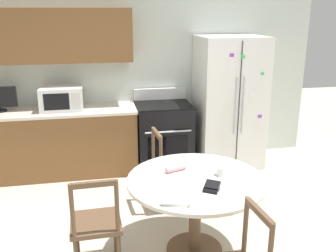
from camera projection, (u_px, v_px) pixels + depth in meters
back_wall at (114, 64)px, 5.17m from camera, size 5.20×0.44×2.60m
kitchen_counter at (56, 142)px, 5.03m from camera, size 2.16×0.64×0.90m
refrigerator at (229, 102)px, 5.25m from camera, size 0.89×0.77×1.82m
oven_range at (164, 135)px, 5.27m from camera, size 0.75×0.68×1.08m
microwave at (62, 98)px, 4.88m from camera, size 0.54×0.39×0.30m
dining_table at (196, 193)px, 3.33m from camera, size 1.22×1.22×0.73m
dining_chair_left at (96, 224)px, 3.14m from camera, size 0.43×0.43×0.90m
dining_chair_far at (171, 170)px, 4.20m from camera, size 0.45×0.45×0.90m
candle_glass at (221, 172)px, 3.35m from camera, size 0.08×0.08×0.08m
folded_napkin at (176, 169)px, 3.44m from camera, size 0.20×0.11×0.05m
wallet at (212, 187)px, 3.07m from camera, size 0.17×0.17×0.07m
mail_stack at (177, 196)px, 2.96m from camera, size 0.32×0.36×0.02m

